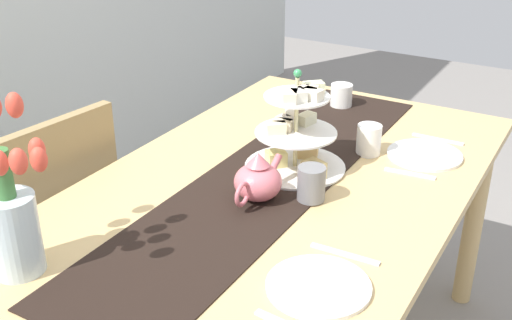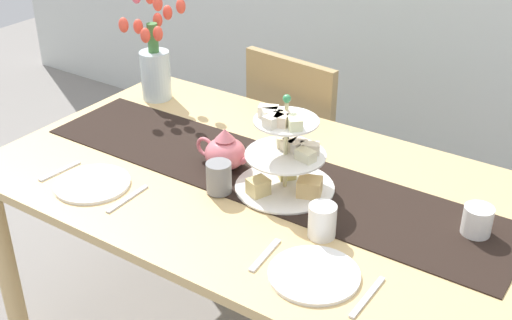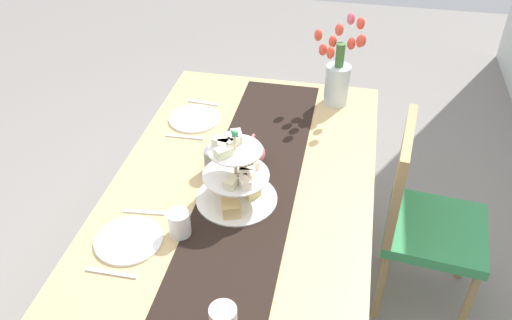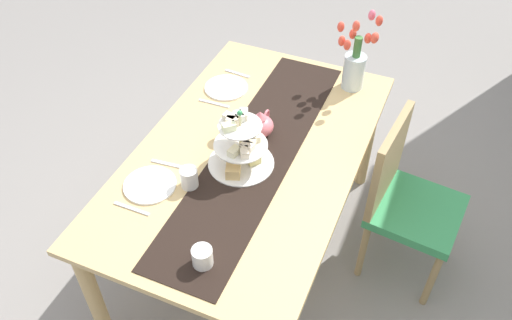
{
  "view_description": "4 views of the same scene",
  "coord_description": "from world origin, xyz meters",
  "px_view_note": "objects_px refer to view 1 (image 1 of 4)",
  "views": [
    {
      "loc": [
        -1.44,
        -0.76,
        1.61
      ],
      "look_at": [
        -0.1,
        0.02,
        0.86
      ],
      "focal_mm": 45.1,
      "sensor_mm": 36.0,
      "label": 1
    },
    {
      "loc": [
        0.99,
        -1.47,
        1.81
      ],
      "look_at": [
        -0.02,
        0.02,
        0.81
      ],
      "focal_mm": 46.8,
      "sensor_mm": 36.0,
      "label": 2
    },
    {
      "loc": [
        1.55,
        0.36,
        2.07
      ],
      "look_at": [
        -0.06,
        0.04,
        0.83
      ],
      "focal_mm": 37.74,
      "sensor_mm": 36.0,
      "label": 3
    },
    {
      "loc": [
        1.64,
        0.73,
        2.43
      ],
      "look_at": [
        0.07,
        0.06,
        0.78
      ],
      "focal_mm": 37.02,
      "sensor_mm": 36.0,
      "label": 4
    }
  ],
  "objects_px": {
    "chair_left": "(46,230)",
    "knife_right": "(438,139)",
    "knife_left": "(345,254)",
    "mug_white_text": "(369,140)",
    "tiered_cake_stand": "(297,135)",
    "dining_table": "(279,212)",
    "tulip_vase": "(9,211)",
    "fork_right": "(410,174)",
    "teapot": "(258,180)",
    "mug_grey": "(311,183)",
    "dinner_plate_left": "(318,286)",
    "cream_jug": "(341,96)",
    "dinner_plate_right": "(425,155)"
  },
  "relations": [
    {
      "from": "chair_left",
      "to": "knife_right",
      "type": "distance_m",
      "value": 1.31
    },
    {
      "from": "cream_jug",
      "to": "dinner_plate_right",
      "type": "xyz_separation_m",
      "value": [
        -0.27,
        -0.4,
        -0.04
      ]
    },
    {
      "from": "knife_left",
      "to": "mug_grey",
      "type": "relative_size",
      "value": 1.79
    },
    {
      "from": "dining_table",
      "to": "chair_left",
      "type": "distance_m",
      "value": 0.78
    },
    {
      "from": "tiered_cake_stand",
      "to": "dining_table",
      "type": "bearing_deg",
      "value": 179.28
    },
    {
      "from": "dining_table",
      "to": "tiered_cake_stand",
      "type": "height_order",
      "value": "tiered_cake_stand"
    },
    {
      "from": "mug_white_text",
      "to": "tiered_cake_stand",
      "type": "bearing_deg",
      "value": 144.08
    },
    {
      "from": "tiered_cake_stand",
      "to": "teapot",
      "type": "relative_size",
      "value": 1.28
    },
    {
      "from": "chair_left",
      "to": "knife_right",
      "type": "xyz_separation_m",
      "value": [
        0.77,
        -1.03,
        0.26
      ]
    },
    {
      "from": "dinner_plate_left",
      "to": "dinner_plate_right",
      "type": "xyz_separation_m",
      "value": [
        0.77,
        0.0,
        0.0
      ]
    },
    {
      "from": "teapot",
      "to": "dinner_plate_left",
      "type": "height_order",
      "value": "teapot"
    },
    {
      "from": "fork_right",
      "to": "mug_grey",
      "type": "height_order",
      "value": "mug_grey"
    },
    {
      "from": "dinner_plate_right",
      "to": "fork_right",
      "type": "xyz_separation_m",
      "value": [
        -0.14,
        0.0,
        -0.0
      ]
    },
    {
      "from": "chair_left",
      "to": "tulip_vase",
      "type": "height_order",
      "value": "tulip_vase"
    },
    {
      "from": "knife_left",
      "to": "tulip_vase",
      "type": "bearing_deg",
      "value": 124.66
    },
    {
      "from": "tulip_vase",
      "to": "dining_table",
      "type": "bearing_deg",
      "value": -24.07
    },
    {
      "from": "chair_left",
      "to": "dinner_plate_left",
      "type": "relative_size",
      "value": 3.96
    },
    {
      "from": "tulip_vase",
      "to": "knife_right",
      "type": "relative_size",
      "value": 2.42
    },
    {
      "from": "mug_white_text",
      "to": "cream_jug",
      "type": "bearing_deg",
      "value": 35.01
    },
    {
      "from": "tulip_vase",
      "to": "fork_right",
      "type": "relative_size",
      "value": 2.74
    },
    {
      "from": "dining_table",
      "to": "tiered_cake_stand",
      "type": "bearing_deg",
      "value": -0.72
    },
    {
      "from": "teapot",
      "to": "mug_white_text",
      "type": "relative_size",
      "value": 2.51
    },
    {
      "from": "mug_grey",
      "to": "dinner_plate_left",
      "type": "bearing_deg",
      "value": -151.81
    },
    {
      "from": "dinner_plate_left",
      "to": "knife_right",
      "type": "distance_m",
      "value": 0.92
    },
    {
      "from": "cream_jug",
      "to": "knife_right",
      "type": "height_order",
      "value": "cream_jug"
    },
    {
      "from": "tulip_vase",
      "to": "dinner_plate_left",
      "type": "height_order",
      "value": "tulip_vase"
    },
    {
      "from": "chair_left",
      "to": "cream_jug",
      "type": "relative_size",
      "value": 10.71
    },
    {
      "from": "chair_left",
      "to": "dinner_plate_left",
      "type": "distance_m",
      "value": 1.08
    },
    {
      "from": "chair_left",
      "to": "fork_right",
      "type": "distance_m",
      "value": 1.17
    },
    {
      "from": "teapot",
      "to": "cream_jug",
      "type": "distance_m",
      "value": 0.78
    },
    {
      "from": "tulip_vase",
      "to": "mug_white_text",
      "type": "distance_m",
      "value": 1.08
    },
    {
      "from": "tulip_vase",
      "to": "dinner_plate_left",
      "type": "bearing_deg",
      "value": -65.6
    },
    {
      "from": "dining_table",
      "to": "dinner_plate_left",
      "type": "xyz_separation_m",
      "value": [
        -0.4,
        -0.31,
        0.1
      ]
    },
    {
      "from": "dinner_plate_right",
      "to": "knife_right",
      "type": "bearing_deg",
      "value": 0.0
    },
    {
      "from": "dining_table",
      "to": "mug_grey",
      "type": "relative_size",
      "value": 17.57
    },
    {
      "from": "chair_left",
      "to": "dinner_plate_right",
      "type": "bearing_deg",
      "value": -59.0
    },
    {
      "from": "tulip_vase",
      "to": "mug_grey",
      "type": "height_order",
      "value": "tulip_vase"
    },
    {
      "from": "knife_right",
      "to": "mug_grey",
      "type": "height_order",
      "value": "mug_grey"
    },
    {
      "from": "tiered_cake_stand",
      "to": "teapot",
      "type": "height_order",
      "value": "tiered_cake_stand"
    },
    {
      "from": "cream_jug",
      "to": "knife_right",
      "type": "distance_m",
      "value": 0.42
    },
    {
      "from": "knife_left",
      "to": "knife_right",
      "type": "xyz_separation_m",
      "value": [
        0.77,
        0.0,
        0.0
      ]
    },
    {
      "from": "dining_table",
      "to": "knife_right",
      "type": "height_order",
      "value": "knife_right"
    },
    {
      "from": "tulip_vase",
      "to": "fork_right",
      "type": "xyz_separation_m",
      "value": [
        0.9,
        -0.61,
        -0.15
      ]
    },
    {
      "from": "chair_left",
      "to": "mug_white_text",
      "type": "bearing_deg",
      "value": -57.69
    },
    {
      "from": "dinner_plate_left",
      "to": "dinner_plate_right",
      "type": "relative_size",
      "value": 1.0
    },
    {
      "from": "knife_left",
      "to": "dinner_plate_right",
      "type": "relative_size",
      "value": 0.74
    },
    {
      "from": "knife_left",
      "to": "mug_white_text",
      "type": "xyz_separation_m",
      "value": [
        0.56,
        0.16,
        0.04
      ]
    },
    {
      "from": "knife_right",
      "to": "mug_white_text",
      "type": "relative_size",
      "value": 1.79
    },
    {
      "from": "tiered_cake_stand",
      "to": "mug_grey",
      "type": "height_order",
      "value": "tiered_cake_stand"
    },
    {
      "from": "teapot",
      "to": "fork_right",
      "type": "distance_m",
      "value": 0.47
    }
  ]
}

